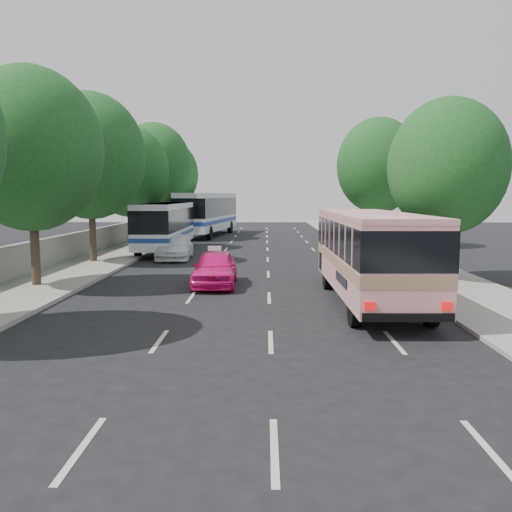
{
  "coord_description": "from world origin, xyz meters",
  "views": [
    {
      "loc": [
        0.86,
        -15.7,
        3.79
      ],
      "look_at": [
        0.52,
        3.67,
        1.6
      ],
      "focal_mm": 38.0,
      "sensor_mm": 36.0,
      "label": 1
    }
  ],
  "objects_px": {
    "pink_taxi": "(215,268)",
    "tour_coach_rear": "(208,210)",
    "tour_coach_front": "(165,223)",
    "white_pickup": "(175,247)",
    "pink_bus": "(370,247)"
  },
  "relations": [
    {
      "from": "pink_taxi",
      "to": "tour_coach_front",
      "type": "distance_m",
      "value": 14.54
    },
    {
      "from": "white_pickup",
      "to": "tour_coach_front",
      "type": "distance_m",
      "value": 4.63
    },
    {
      "from": "pink_taxi",
      "to": "white_pickup",
      "type": "bearing_deg",
      "value": 107.87
    },
    {
      "from": "tour_coach_front",
      "to": "tour_coach_rear",
      "type": "bearing_deg",
      "value": 84.44
    },
    {
      "from": "tour_coach_front",
      "to": "pink_taxi",
      "type": "bearing_deg",
      "value": -71.7
    },
    {
      "from": "pink_taxi",
      "to": "tour_coach_rear",
      "type": "bearing_deg",
      "value": 95.64
    },
    {
      "from": "tour_coach_front",
      "to": "tour_coach_rear",
      "type": "relative_size",
      "value": 0.8
    },
    {
      "from": "pink_bus",
      "to": "tour_coach_rear",
      "type": "distance_m",
      "value": 32.72
    },
    {
      "from": "pink_bus",
      "to": "pink_taxi",
      "type": "xyz_separation_m",
      "value": [
        -5.75,
        3.61,
        -1.24
      ]
    },
    {
      "from": "pink_bus",
      "to": "white_pickup",
      "type": "bearing_deg",
      "value": 123.93
    },
    {
      "from": "pink_taxi",
      "to": "white_pickup",
      "type": "relative_size",
      "value": 0.92
    },
    {
      "from": "pink_bus",
      "to": "tour_coach_front",
      "type": "bearing_deg",
      "value": 120.24
    },
    {
      "from": "pink_taxi",
      "to": "tour_coach_front",
      "type": "xyz_separation_m",
      "value": [
        -4.58,
        13.74,
        1.21
      ]
    },
    {
      "from": "pink_bus",
      "to": "tour_coach_front",
      "type": "distance_m",
      "value": 20.19
    },
    {
      "from": "tour_coach_front",
      "to": "tour_coach_rear",
      "type": "distance_m",
      "value": 14.18
    }
  ]
}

